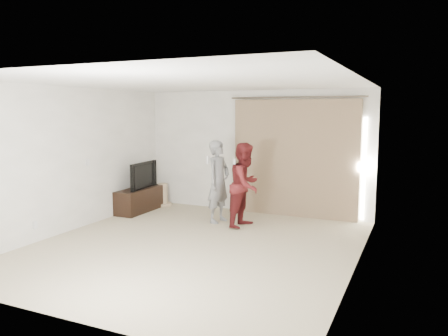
{
  "coord_description": "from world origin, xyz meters",
  "views": [
    {
      "loc": [
        3.24,
        -6.0,
        2.16
      ],
      "look_at": [
        -0.02,
        1.2,
        1.13
      ],
      "focal_mm": 35.0,
      "sensor_mm": 36.0,
      "label": 1
    }
  ],
  "objects_px": {
    "tv_console": "(140,200)",
    "tv": "(140,175)",
    "person_man": "(219,182)",
    "person_woman": "(245,185)"
  },
  "relations": [
    {
      "from": "tv_console",
      "to": "tv",
      "type": "xyz_separation_m",
      "value": [
        0.0,
        0.0,
        0.54
      ]
    },
    {
      "from": "tv",
      "to": "person_man",
      "type": "height_order",
      "value": "person_man"
    },
    {
      "from": "person_woman",
      "to": "tv",
      "type": "bearing_deg",
      "value": 174.49
    },
    {
      "from": "tv_console",
      "to": "person_woman",
      "type": "xyz_separation_m",
      "value": [
        2.55,
        -0.25,
        0.54
      ]
    },
    {
      "from": "tv",
      "to": "person_woman",
      "type": "relative_size",
      "value": 0.63
    },
    {
      "from": "tv_console",
      "to": "person_woman",
      "type": "height_order",
      "value": "person_woman"
    },
    {
      "from": "tv_console",
      "to": "person_woman",
      "type": "distance_m",
      "value": 2.62
    },
    {
      "from": "tv_console",
      "to": "person_man",
      "type": "relative_size",
      "value": 0.82
    },
    {
      "from": "tv_console",
      "to": "tv",
      "type": "height_order",
      "value": "tv"
    },
    {
      "from": "tv_console",
      "to": "person_man",
      "type": "distance_m",
      "value": 2.03
    }
  ]
}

